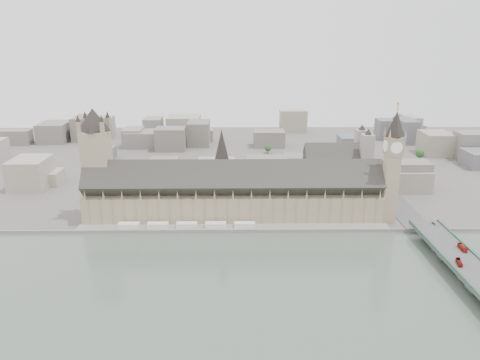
{
  "coord_description": "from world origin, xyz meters",
  "views": [
    {
      "loc": [
        1.52,
        -380.46,
        162.43
      ],
      "look_at": [
        6.44,
        32.44,
        32.13
      ],
      "focal_mm": 35.0,
      "sensor_mm": 36.0,
      "label": 1
    }
  ],
  "objects_px": {
    "red_bus_north": "(459,262)",
    "car_approach": "(434,224)",
    "red_bus_south": "(462,248)",
    "westminster_abbey": "(338,168)",
    "elizabeth_tower": "(393,159)",
    "westminster_bridge": "(463,267)",
    "victoria_tower": "(97,158)",
    "palace_of_westminster": "(233,194)"
  },
  "relations": [
    {
      "from": "red_bus_north",
      "to": "westminster_bridge",
      "type": "bearing_deg",
      "value": 54.99
    },
    {
      "from": "palace_of_westminster",
      "to": "car_approach",
      "type": "xyz_separation_m",
      "value": [
        167.05,
        -42.7,
        -11.8
      ]
    },
    {
      "from": "elizabeth_tower",
      "to": "red_bus_north",
      "type": "bearing_deg",
      "value": -79.97
    },
    {
      "from": "elizabeth_tower",
      "to": "westminster_bridge",
      "type": "bearing_deg",
      "value": -75.89
    },
    {
      "from": "victoria_tower",
      "to": "car_approach",
      "type": "distance_m",
      "value": 296.5
    },
    {
      "from": "westminster_abbey",
      "to": "car_approach",
      "type": "relative_size",
      "value": 15.07
    },
    {
      "from": "red_bus_south",
      "to": "elizabeth_tower",
      "type": "bearing_deg",
      "value": 114.3
    },
    {
      "from": "elizabeth_tower",
      "to": "red_bus_south",
      "type": "bearing_deg",
      "value": -68.75
    },
    {
      "from": "red_bus_north",
      "to": "red_bus_south",
      "type": "relative_size",
      "value": 0.91
    },
    {
      "from": "palace_of_westminster",
      "to": "car_approach",
      "type": "height_order",
      "value": "palace_of_westminster"
    },
    {
      "from": "red_bus_north",
      "to": "car_approach",
      "type": "height_order",
      "value": "red_bus_north"
    },
    {
      "from": "palace_of_westminster",
      "to": "car_approach",
      "type": "distance_m",
      "value": 172.82
    },
    {
      "from": "victoria_tower",
      "to": "westminster_abbey",
      "type": "bearing_deg",
      "value": 16.5
    },
    {
      "from": "victoria_tower",
      "to": "red_bus_north",
      "type": "relative_size",
      "value": 9.16
    },
    {
      "from": "palace_of_westminster",
      "to": "victoria_tower",
      "type": "relative_size",
      "value": 2.65
    },
    {
      "from": "westminster_abbey",
      "to": "red_bus_south",
      "type": "distance_m",
      "value": 175.78
    },
    {
      "from": "car_approach",
      "to": "victoria_tower",
      "type": "bearing_deg",
      "value": 167.54
    },
    {
      "from": "westminster_bridge",
      "to": "westminster_abbey",
      "type": "relative_size",
      "value": 4.78
    },
    {
      "from": "victoria_tower",
      "to": "westminster_bridge",
      "type": "relative_size",
      "value": 0.31
    },
    {
      "from": "westminster_bridge",
      "to": "red_bus_south",
      "type": "relative_size",
      "value": 27.03
    },
    {
      "from": "palace_of_westminster",
      "to": "westminster_bridge",
      "type": "bearing_deg",
      "value": -33.49
    },
    {
      "from": "red_bus_north",
      "to": "car_approach",
      "type": "xyz_separation_m",
      "value": [
        11.2,
        69.91,
        -0.87
      ]
    },
    {
      "from": "elizabeth_tower",
      "to": "red_bus_north",
      "type": "height_order",
      "value": "elizabeth_tower"
    },
    {
      "from": "victoria_tower",
      "to": "westminster_abbey",
      "type": "relative_size",
      "value": 1.47
    },
    {
      "from": "westminster_abbey",
      "to": "victoria_tower",
      "type": "bearing_deg",
      "value": -163.5
    },
    {
      "from": "elizabeth_tower",
      "to": "red_bus_north",
      "type": "relative_size",
      "value": 9.85
    },
    {
      "from": "palace_of_westminster",
      "to": "victoria_tower",
      "type": "distance_m",
      "value": 126.41
    },
    {
      "from": "westminster_bridge",
      "to": "car_approach",
      "type": "relative_size",
      "value": 72.05
    },
    {
      "from": "red_bus_north",
      "to": "red_bus_south",
      "type": "xyz_separation_m",
      "value": [
        12.69,
        22.36,
        0.16
      ]
    },
    {
      "from": "red_bus_south",
      "to": "red_bus_north",
      "type": "bearing_deg",
      "value": -116.52
    },
    {
      "from": "elizabeth_tower",
      "to": "westminster_abbey",
      "type": "xyz_separation_m",
      "value": [
        -27.08,
        87.0,
        -33.01
      ]
    },
    {
      "from": "westminster_bridge",
      "to": "car_approach",
      "type": "bearing_deg",
      "value": 85.52
    },
    {
      "from": "westminster_bridge",
      "to": "westminster_abbey",
      "type": "distance_m",
      "value": 190.56
    },
    {
      "from": "elizabeth_tower",
      "to": "westminster_bridge",
      "type": "distance_m",
      "value": 111.81
    },
    {
      "from": "victoria_tower",
      "to": "westminster_bridge",
      "type": "height_order",
      "value": "victoria_tower"
    },
    {
      "from": "westminster_bridge",
      "to": "car_approach",
      "type": "height_order",
      "value": "car_approach"
    },
    {
      "from": "red_bus_north",
      "to": "palace_of_westminster",
      "type": "bearing_deg",
      "value": 157.8
    },
    {
      "from": "palace_of_westminster",
      "to": "elizabeth_tower",
      "type": "bearing_deg",
      "value": -4.85
    },
    {
      "from": "palace_of_westminster",
      "to": "westminster_bridge",
      "type": "height_order",
      "value": "palace_of_westminster"
    },
    {
      "from": "red_bus_south",
      "to": "palace_of_westminster",
      "type": "bearing_deg",
      "value": 154.89
    },
    {
      "from": "elizabeth_tower",
      "to": "victoria_tower",
      "type": "bearing_deg",
      "value": 176.04
    },
    {
      "from": "palace_of_westminster",
      "to": "elizabeth_tower",
      "type": "distance_m",
      "value": 142.94
    }
  ]
}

